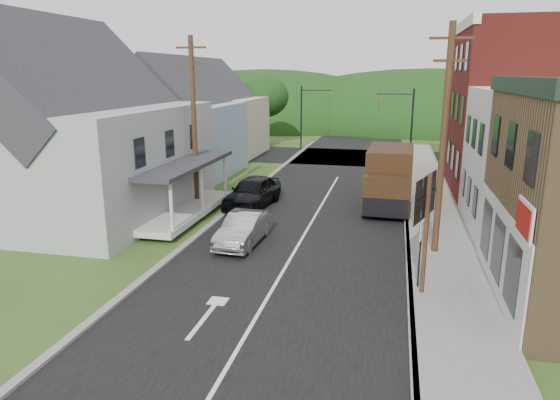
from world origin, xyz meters
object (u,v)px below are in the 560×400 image
Objects in this scene: dark_sedan at (253,192)px; route_sign_cluster at (425,217)px; warning_sign at (420,243)px; delivery_van at (389,178)px; silver_sedan at (244,229)px.

route_sign_cluster is (8.51, -9.67, 1.90)m from dark_sedan.
warning_sign is (-0.08, 0.42, -1.04)m from route_sign_cluster.
warning_sign is at bearing 119.55° from route_sign_cluster.
warning_sign is (1.17, -10.66, 0.05)m from delivery_van.
silver_sedan is 1.02× the size of route_sign_cluster.
dark_sedan is 12.55m from warning_sign.
dark_sedan is at bearing 149.80° from route_sign_cluster.
dark_sedan is 0.83× the size of delivery_van.
silver_sedan is 1.68× the size of warning_sign.
warning_sign is (7.10, -3.21, 1.02)m from silver_sedan.
route_sign_cluster is (1.25, -11.08, 1.08)m from delivery_van.
delivery_van is at bearing 98.97° from warning_sign.
route_sign_cluster reaches higher than warning_sign.
delivery_van is at bearing 54.11° from silver_sedan.
silver_sedan is 9.57m from delivery_van.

